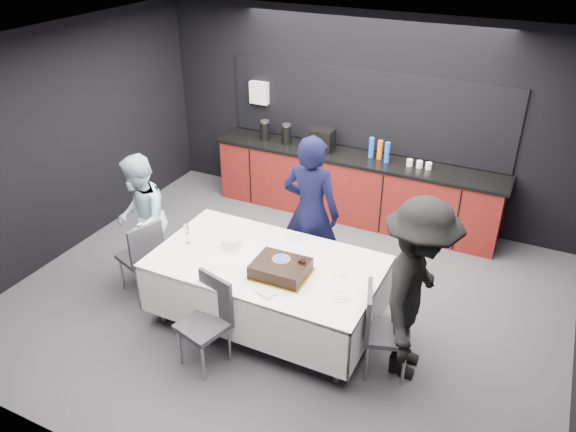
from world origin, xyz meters
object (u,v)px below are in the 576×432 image
object	(u,v)px
party_table	(267,272)
champagne_flute	(186,230)
chair_right	(379,325)
person_left	(141,219)
chair_near	(209,315)
person_right	(416,291)
person_center	(311,212)
cake_assembly	(281,268)
plate_stack	(232,241)
chair_left	(143,253)

from	to	relation	value
party_table	champagne_flute	world-z (taller)	champagne_flute
chair_right	person_left	distance (m)	3.00
party_table	chair_near	size ratio (longest dim) A/B	2.51
person_right	chair_right	bearing A→B (deg)	117.42
chair_right	person_center	size ratio (longest dim) A/B	0.50
person_right	cake_assembly	bearing A→B (deg)	93.51
plate_stack	person_center	size ratio (longest dim) A/B	0.12
party_table	person_left	bearing A→B (deg)	175.54
champagne_flute	chair_left	distance (m)	0.71
cake_assembly	champagne_flute	distance (m)	1.16
champagne_flute	cake_assembly	bearing A→B (deg)	-4.14
chair_left	chair_near	xyz separation A→B (m)	(1.26, -0.59, 0.00)
chair_left	person_center	distance (m)	1.93
chair_right	person_right	distance (m)	0.48
cake_assembly	champagne_flute	world-z (taller)	champagne_flute
party_table	plate_stack	bearing A→B (deg)	168.48
chair_left	person_right	distance (m)	3.05
plate_stack	chair_right	xyz separation A→B (m)	(1.74, -0.26, -0.30)
party_table	person_right	distance (m)	1.56
person_right	chair_left	bearing A→B (deg)	90.02
chair_right	person_left	xyz separation A→B (m)	(-2.97, 0.30, 0.24)
chair_near	party_table	bearing A→B (deg)	72.27
chair_near	person_left	distance (m)	1.72
party_table	chair_right	xyz separation A→B (m)	(1.27, -0.17, -0.11)
party_table	chair_left	bearing A→B (deg)	-174.43
person_right	person_left	bearing A→B (deg)	84.93
chair_near	person_center	distance (m)	1.71
plate_stack	person_right	size ratio (longest dim) A/B	0.12
cake_assembly	champagne_flute	size ratio (longest dim) A/B	2.57
cake_assembly	person_left	world-z (taller)	person_left
party_table	chair_left	xyz separation A→B (m)	(-1.49, -0.15, -0.11)
chair_near	person_center	world-z (taller)	person_center
cake_assembly	chair_left	bearing A→B (deg)	179.80
person_center	chair_right	bearing A→B (deg)	137.35
plate_stack	champagne_flute	world-z (taller)	champagne_flute
chair_right	person_left	bearing A→B (deg)	174.22
party_table	person_center	size ratio (longest dim) A/B	1.26
chair_right	party_table	bearing A→B (deg)	172.46
chair_left	chair_right	size ratio (longest dim) A/B	1.00
champagne_flute	chair_left	world-z (taller)	champagne_flute
champagne_flute	person_left	size ratio (longest dim) A/B	0.14
chair_right	plate_stack	bearing A→B (deg)	171.38
plate_stack	chair_left	bearing A→B (deg)	-166.82
chair_left	chair_near	world-z (taller)	same
champagne_flute	person_right	distance (m)	2.45
chair_left	person_left	xyz separation A→B (m)	(-0.21, 0.28, 0.24)
cake_assembly	person_right	size ratio (longest dim) A/B	0.32
cake_assembly	plate_stack	bearing A→B (deg)	160.73
chair_left	chair_right	bearing A→B (deg)	-0.47
plate_stack	person_left	world-z (taller)	person_left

